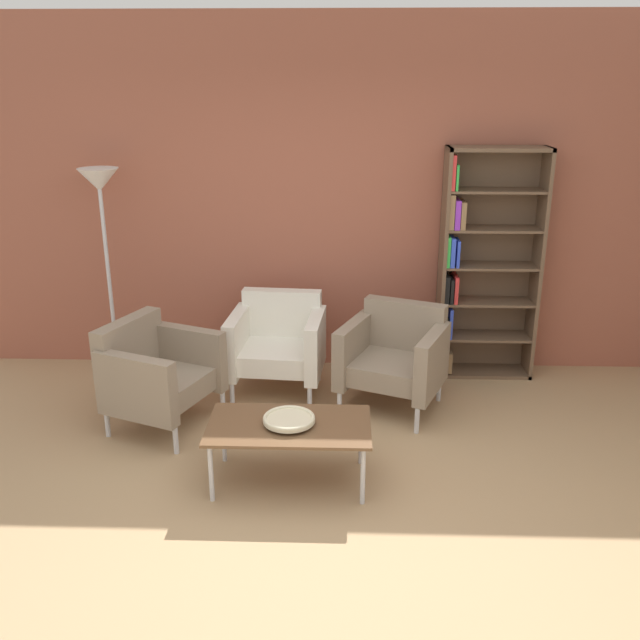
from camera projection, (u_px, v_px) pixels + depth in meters
ground_plane at (336, 528)px, 3.93m from camera, size 8.32×8.32×0.00m
brick_back_panel at (341, 199)px, 5.77m from camera, size 6.40×0.12×2.90m
bookshelf_tall at (481, 265)px, 5.70m from camera, size 0.80×0.30×1.90m
coffee_table_low at (289, 429)px, 4.26m from camera, size 1.00×0.56×0.40m
decorative_bowl at (289, 419)px, 4.24m from camera, size 0.32×0.32×0.05m
armchair_near_window at (278, 342)px, 5.52m from camera, size 0.77×0.71×0.78m
armchair_spare_guest at (395, 355)px, 5.26m from camera, size 0.90×0.87×0.78m
armchair_corner_red at (156, 372)px, 4.96m from camera, size 0.87×0.90×0.78m
floor_lamp_torchiere at (101, 206)px, 5.48m from camera, size 0.32×0.32×1.74m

